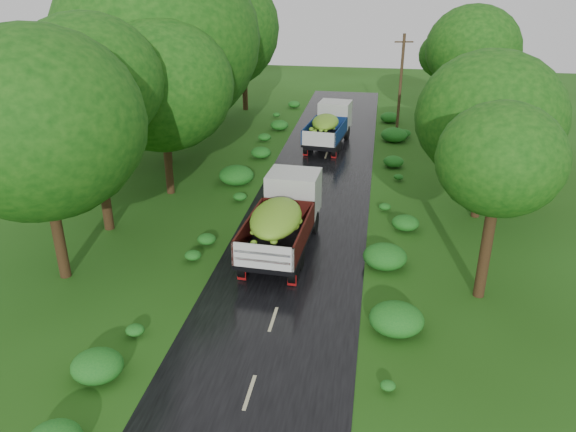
# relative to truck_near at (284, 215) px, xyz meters

# --- Properties ---
(ground) EXTENTS (120.00, 120.00, 0.00)m
(ground) POSITION_rel_truck_near_xyz_m (0.57, -9.80, -1.70)
(ground) COLOR #1B410D
(ground) RESTS_ON ground
(road) EXTENTS (6.50, 80.00, 0.02)m
(road) POSITION_rel_truck_near_xyz_m (0.57, -4.80, -1.69)
(road) COLOR black
(road) RESTS_ON ground
(road_lines) EXTENTS (0.12, 69.60, 0.00)m
(road_lines) POSITION_rel_truck_near_xyz_m (0.57, -3.80, -1.68)
(road_lines) COLOR #BFB78C
(road_lines) RESTS_ON road
(truck_near) EXTENTS (2.90, 7.28, 3.01)m
(truck_near) POSITION_rel_truck_near_xyz_m (0.00, 0.00, 0.00)
(truck_near) COLOR black
(truck_near) RESTS_ON ground
(truck_far) EXTENTS (3.07, 6.83, 2.78)m
(truck_far) POSITION_rel_truck_near_xyz_m (0.51, 16.61, -0.13)
(truck_far) COLOR black
(truck_far) RESTS_ON ground
(utility_pole) EXTENTS (1.34, 0.33, 7.67)m
(utility_pole) POSITION_rel_truck_near_xyz_m (5.43, 19.22, 2.25)
(utility_pole) COLOR #382616
(utility_pole) RESTS_ON ground
(trees_left) EXTENTS (6.51, 33.99, 10.22)m
(trees_left) POSITION_rel_truck_near_xyz_m (-9.14, 11.13, 5.38)
(trees_left) COLOR black
(trees_left) RESTS_ON ground
(trees_right) EXTENTS (5.04, 32.04, 8.46)m
(trees_right) POSITION_rel_truck_near_xyz_m (9.45, 11.29, 3.93)
(trees_right) COLOR black
(trees_right) RESTS_ON ground
(shrubs) EXTENTS (11.90, 44.00, 0.70)m
(shrubs) POSITION_rel_truck_near_xyz_m (0.57, 4.20, -1.35)
(shrubs) COLOR #17641C
(shrubs) RESTS_ON ground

